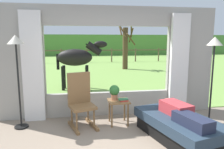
{
  "coord_description": "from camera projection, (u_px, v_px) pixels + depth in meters",
  "views": [
    {
      "loc": [
        -0.72,
        -2.68,
        1.78
      ],
      "look_at": [
        0.0,
        1.8,
        1.05
      ],
      "focal_mm": 34.25,
      "sensor_mm": 36.0,
      "label": 1
    }
  ],
  "objects": [
    {
      "name": "curtain_panel_left",
      "position": [
        33.0,
        67.0,
        4.62
      ],
      "size": [
        0.44,
        0.1,
        2.4
      ],
      "primitive_type": "cube",
      "color": "silver",
      "rests_on": "ground_plane"
    },
    {
      "name": "pasture_fence_line",
      "position": [
        87.0,
        53.0,
        17.0
      ],
      "size": [
        16.1,
        0.1,
        1.1
      ],
      "color": "brown",
      "rests_on": "outdoor_pasture_lawn"
    },
    {
      "name": "potted_plant",
      "position": [
        114.0,
        91.0,
        4.54
      ],
      "size": [
        0.22,
        0.22,
        0.32
      ],
      "color": "#9E6042",
      "rests_on": "side_table"
    },
    {
      "name": "back_wall_with_window",
      "position": [
        109.0,
        63.0,
        5.01
      ],
      "size": [
        5.2,
        0.12,
        2.55
      ],
      "color": "#9E998E",
      "rests_on": "ground_plane"
    },
    {
      "name": "distant_hill_ridge",
      "position": [
        84.0,
        45.0,
        25.24
      ],
      "size": [
        36.0,
        2.0,
        2.4
      ],
      "primitive_type": "cube",
      "color": "#4F8338",
      "rests_on": "ground_plane"
    },
    {
      "name": "curtain_panel_right",
      "position": [
        179.0,
        65.0,
        5.15
      ],
      "size": [
        0.44,
        0.1,
        2.4
      ],
      "primitive_type": "cube",
      "color": "silver",
      "rests_on": "ground_plane"
    },
    {
      "name": "floor_lamp_right",
      "position": [
        214.0,
        54.0,
        4.4
      ],
      "size": [
        0.32,
        0.32,
        1.85
      ],
      "color": "black",
      "rests_on": "ground_plane"
    },
    {
      "name": "side_table",
      "position": [
        118.0,
        105.0,
        4.53
      ],
      "size": [
        0.44,
        0.44,
        0.52
      ],
      "color": "brown",
      "rests_on": "ground_plane"
    },
    {
      "name": "reclining_person",
      "position": [
        181.0,
        112.0,
        3.77
      ],
      "size": [
        0.48,
        1.42,
        0.22
      ],
      "rotation": [
        0.0,
        0.0,
        0.25
      ],
      "color": "#B23338",
      "rests_on": "recliner_sofa"
    },
    {
      "name": "book_stack",
      "position": [
        123.0,
        100.0,
        4.47
      ],
      "size": [
        0.2,
        0.14,
        0.05
      ],
      "color": "#B22D28",
      "rests_on": "side_table"
    },
    {
      "name": "recliner_sofa",
      "position": [
        179.0,
        127.0,
        3.87
      ],
      "size": [
        1.29,
        1.87,
        0.42
      ],
      "rotation": [
        0.0,
        0.0,
        0.25
      ],
      "color": "black",
      "rests_on": "ground_plane"
    },
    {
      "name": "horse",
      "position": [
        77.0,
        58.0,
        7.61
      ],
      "size": [
        1.82,
        0.64,
        1.73
      ],
      "rotation": [
        0.0,
        0.0,
        -1.64
      ],
      "color": "black",
      "rests_on": "outdoor_pasture_lawn"
    },
    {
      "name": "floor_lamp_left",
      "position": [
        16.0,
        54.0,
        4.17
      ],
      "size": [
        0.32,
        0.32,
        1.88
      ],
      "color": "black",
      "rests_on": "ground_plane"
    },
    {
      "name": "outdoor_pasture_lawn",
      "position": [
        88.0,
        64.0,
        15.84
      ],
      "size": [
        36.0,
        21.68,
        0.02
      ],
      "primitive_type": "cube",
      "color": "#759E47",
      "rests_on": "ground_plane"
    },
    {
      "name": "rocking_chair",
      "position": [
        81.0,
        100.0,
        4.42
      ],
      "size": [
        0.64,
        0.78,
        1.12
      ],
      "rotation": [
        0.0,
        0.0,
        0.29
      ],
      "color": "brown",
      "rests_on": "ground_plane"
    },
    {
      "name": "pasture_tree",
      "position": [
        125.0,
        46.0,
        12.92
      ],
      "size": [
        1.27,
        1.05,
        2.94
      ],
      "color": "#4C3823",
      "rests_on": "outdoor_pasture_lawn"
    }
  ]
}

